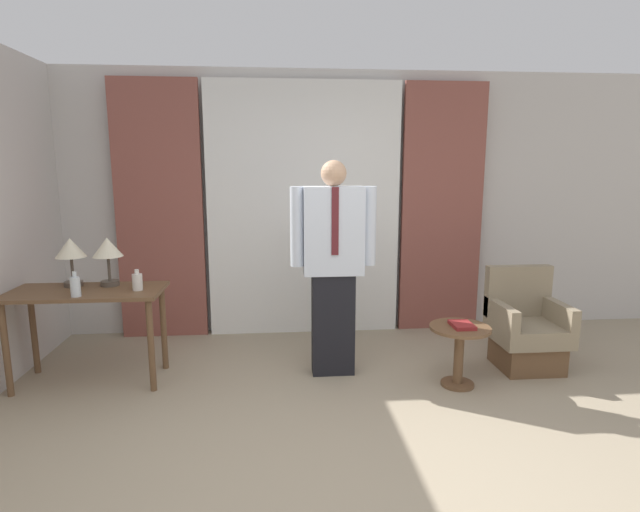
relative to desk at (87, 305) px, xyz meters
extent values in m
plane|color=gray|center=(1.81, -1.71, -0.65)|extent=(16.00, 16.00, 0.00)
cube|color=beige|center=(1.81, 1.23, 0.70)|extent=(10.00, 0.06, 2.70)
cube|color=white|center=(1.81, 1.10, 0.64)|extent=(1.96, 0.06, 2.58)
cube|color=brown|center=(0.36, 1.10, 0.64)|extent=(0.86, 0.06, 2.58)
cube|color=brown|center=(3.26, 1.10, 0.64)|extent=(0.86, 0.06, 2.58)
cube|color=brown|center=(0.00, 0.00, 0.10)|extent=(1.19, 0.56, 0.03)
cylinder|color=brown|center=(-0.54, -0.22, -0.28)|extent=(0.05, 0.05, 0.74)
cylinder|color=brown|center=(0.54, -0.22, -0.28)|extent=(0.05, 0.05, 0.74)
cylinder|color=brown|center=(-0.54, 0.22, -0.28)|extent=(0.05, 0.05, 0.74)
cylinder|color=brown|center=(0.54, 0.22, -0.28)|extent=(0.05, 0.05, 0.74)
cylinder|color=#4C4238|center=(-0.15, 0.14, 0.14)|extent=(0.15, 0.15, 0.04)
cylinder|color=#4C4238|center=(-0.15, 0.14, 0.26)|extent=(0.02, 0.02, 0.20)
cone|color=beige|center=(-0.15, 0.14, 0.44)|extent=(0.24, 0.24, 0.16)
cylinder|color=#4C4238|center=(0.15, 0.14, 0.14)|extent=(0.15, 0.15, 0.04)
cylinder|color=#4C4238|center=(0.15, 0.14, 0.26)|extent=(0.02, 0.02, 0.20)
cone|color=beige|center=(0.15, 0.14, 0.44)|extent=(0.24, 0.24, 0.16)
cylinder|color=silver|center=(0.00, -0.20, 0.19)|extent=(0.07, 0.07, 0.15)
cylinder|color=silver|center=(0.00, -0.20, 0.29)|extent=(0.03, 0.03, 0.04)
cylinder|color=silver|center=(0.41, -0.04, 0.18)|extent=(0.08, 0.08, 0.13)
cylinder|color=silver|center=(0.41, -0.04, 0.27)|extent=(0.03, 0.03, 0.04)
cube|color=black|center=(1.98, 0.01, -0.22)|extent=(0.35, 0.19, 0.86)
cube|color=silver|center=(1.98, 0.01, 0.57)|extent=(0.49, 0.22, 0.72)
cube|color=#5B1E23|center=(1.98, -0.11, 0.66)|extent=(0.06, 0.01, 0.54)
cylinder|color=silver|center=(1.68, 0.01, 0.61)|extent=(0.11, 0.11, 0.65)
cylinder|color=silver|center=(2.28, 0.01, 0.61)|extent=(0.11, 0.11, 0.65)
sphere|color=tan|center=(1.98, 0.01, 1.03)|extent=(0.21, 0.21, 0.21)
cube|color=brown|center=(3.68, -0.05, -0.53)|extent=(0.50, 0.46, 0.25)
cube|color=gray|center=(3.68, -0.05, -0.32)|extent=(0.59, 0.55, 0.16)
cube|color=gray|center=(3.68, 0.18, -0.01)|extent=(0.59, 0.10, 0.46)
cube|color=gray|center=(3.42, -0.05, -0.15)|extent=(0.08, 0.55, 0.18)
cube|color=gray|center=(3.93, -0.05, -0.15)|extent=(0.08, 0.55, 0.18)
cylinder|color=brown|center=(2.96, -0.34, -0.64)|extent=(0.26, 0.26, 0.02)
cylinder|color=brown|center=(2.96, -0.34, -0.42)|extent=(0.08, 0.08, 0.47)
cylinder|color=brown|center=(2.96, -0.34, -0.17)|extent=(0.48, 0.48, 0.03)
cube|color=maroon|center=(2.97, -0.35, -0.14)|extent=(0.16, 0.22, 0.03)
camera|label=1|loc=(1.52, -4.00, 1.10)|focal=28.00mm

